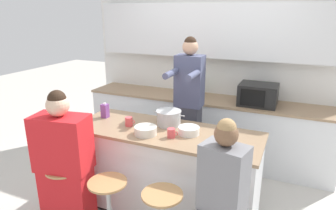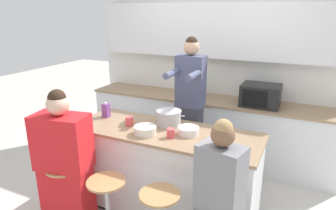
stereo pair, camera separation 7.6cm
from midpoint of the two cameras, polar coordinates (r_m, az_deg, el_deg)
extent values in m
plane|color=beige|center=(3.51, -1.17, -19.05)|extent=(16.00, 16.00, 0.00)
cube|color=silver|center=(4.49, 8.05, 7.86)|extent=(3.79, 0.06, 2.70)
cube|color=silver|center=(4.33, 7.91, 13.85)|extent=(3.49, 0.16, 0.75)
cube|color=silver|center=(4.43, 6.36, -4.50)|extent=(3.49, 0.57, 0.88)
cube|color=#937556|center=(4.28, 6.57, 1.14)|extent=(3.52, 0.60, 0.03)
cube|color=black|center=(3.49, -1.17, -18.65)|extent=(1.83, 0.61, 0.06)
cube|color=silver|center=(3.25, -1.22, -12.23)|extent=(1.91, 0.69, 0.84)
cube|color=#937556|center=(3.05, -1.28, -5.13)|extent=(1.95, 0.73, 0.03)
cylinder|color=#B7BABC|center=(3.27, -19.32, -16.32)|extent=(0.04, 0.04, 0.61)
cylinder|color=tan|center=(3.11, -19.91, -11.44)|extent=(0.35, 0.35, 0.02)
cylinder|color=tan|center=(2.79, -12.27, -14.26)|extent=(0.35, 0.35, 0.02)
cylinder|color=tan|center=(2.58, -2.01, -16.71)|extent=(0.35, 0.35, 0.02)
cylinder|color=tan|center=(2.45, 9.81, -19.06)|extent=(0.35, 0.35, 0.02)
cube|color=#383842|center=(3.78, 3.27, -7.37)|extent=(0.28, 0.23, 1.00)
cube|color=#474C6B|center=(3.52, 3.50, 4.57)|extent=(0.33, 0.23, 0.61)
cylinder|color=#474C6B|center=(3.28, -0.10, 6.03)|extent=(0.08, 0.34, 0.07)
cylinder|color=#474C6B|center=(3.20, 4.09, 5.68)|extent=(0.08, 0.34, 0.07)
sphere|color=tan|center=(3.45, 3.62, 10.95)|extent=(0.19, 0.19, 0.18)
sphere|color=black|center=(3.45, 3.64, 11.77)|extent=(0.15, 0.15, 0.14)
cube|color=red|center=(3.26, -19.11, -16.36)|extent=(0.51, 0.34, 0.65)
cube|color=red|center=(2.98, -20.24, -6.83)|extent=(0.56, 0.37, 0.53)
sphere|color=#DBB293|center=(2.86, -21.01, -0.04)|extent=(0.24, 0.24, 0.21)
sphere|color=black|center=(2.84, -21.14, 1.05)|extent=(0.19, 0.19, 0.16)
cube|color=slate|center=(2.29, 9.55, -13.67)|extent=(0.37, 0.29, 0.53)
sphere|color=brown|center=(2.13, 10.03, -5.52)|extent=(0.21, 0.21, 0.17)
sphere|color=#A37F51|center=(2.11, 10.09, -4.34)|extent=(0.16, 0.16, 0.14)
cylinder|color=#B7BABC|center=(3.16, -0.54, -2.54)|extent=(0.25, 0.25, 0.15)
cylinder|color=#B7BABC|center=(3.13, -0.55, -1.15)|extent=(0.27, 0.27, 0.01)
cylinder|color=#B7BABC|center=(3.20, -3.00, -1.33)|extent=(0.05, 0.01, 0.01)
cylinder|color=#B7BABC|center=(3.09, 2.00, -2.06)|extent=(0.05, 0.01, 0.01)
cylinder|color=white|center=(2.95, 3.24, -4.87)|extent=(0.21, 0.21, 0.08)
cylinder|color=silver|center=(2.95, -5.03, -4.87)|extent=(0.22, 0.22, 0.08)
cylinder|color=#DB4C51|center=(3.18, -8.15, -3.14)|extent=(0.08, 0.08, 0.10)
torus|color=#DB4C51|center=(3.15, -7.34, -3.20)|extent=(0.04, 0.01, 0.04)
cylinder|color=#DB4C51|center=(2.87, -0.15, -5.36)|extent=(0.08, 0.08, 0.09)
torus|color=#DB4C51|center=(2.85, 0.79, -5.44)|extent=(0.04, 0.01, 0.04)
ellipsoid|color=yellow|center=(2.75, 8.33, -7.20)|extent=(0.11, 0.04, 0.05)
ellipsoid|color=yellow|center=(2.78, 7.97, -6.88)|extent=(0.08, 0.10, 0.05)
ellipsoid|color=yellow|center=(2.77, 9.02, -7.05)|extent=(0.09, 0.09, 0.05)
cube|color=#7A428E|center=(3.47, -12.53, -1.10)|extent=(0.07, 0.07, 0.16)
cylinder|color=white|center=(3.44, -12.62, 0.25)|extent=(0.03, 0.03, 0.02)
cube|color=black|center=(4.07, 16.28, 1.93)|extent=(0.48, 0.39, 0.28)
cube|color=black|center=(3.88, 15.23, 1.30)|extent=(0.30, 0.01, 0.21)
cube|color=black|center=(3.86, 18.41, 0.92)|extent=(0.09, 0.01, 0.22)
cylinder|color=beige|center=(4.31, 4.62, 2.06)|extent=(0.14, 0.14, 0.08)
sphere|color=#387538|center=(4.28, 4.67, 3.87)|extent=(0.24, 0.24, 0.24)
camera|label=1|loc=(0.04, -90.72, -0.23)|focal=32.00mm
camera|label=2|loc=(0.04, 89.28, 0.23)|focal=32.00mm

